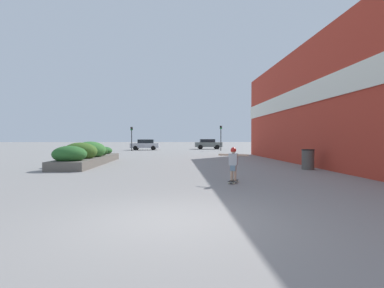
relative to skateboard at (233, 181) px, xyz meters
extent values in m
plane|color=gray|center=(-2.29, -4.90, -0.07)|extent=(300.00, 300.00, 0.00)
cube|color=#B23323|center=(6.04, 3.60, 3.70)|extent=(0.60, 32.68, 7.53)
cube|color=silver|center=(5.70, 6.67, 4.24)|extent=(0.06, 26.53, 1.20)
cube|color=#605B54|center=(-7.71, 8.85, 0.17)|extent=(1.92, 9.54, 0.48)
ellipsoid|color=#286028|center=(-7.76, 5.25, 0.75)|extent=(1.78, 1.65, 0.90)
ellipsoid|color=#3D6623|center=(-7.79, 7.14, 0.81)|extent=(1.97, 1.63, 1.08)
ellipsoid|color=#33702D|center=(-7.72, 8.92, 0.83)|extent=(1.99, 2.37, 1.13)
ellipsoid|color=#234C1E|center=(-7.62, 10.46, 0.68)|extent=(1.38, 1.14, 0.73)
ellipsoid|color=#286028|center=(-7.80, 12.77, 0.65)|extent=(1.38, 1.63, 0.63)
cube|color=black|center=(0.00, 0.00, 0.02)|extent=(0.50, 0.67, 0.01)
cylinder|color=beige|center=(0.03, 0.24, -0.04)|extent=(0.08, 0.08, 0.06)
cylinder|color=beige|center=(0.19, 0.15, -0.04)|extent=(0.08, 0.08, 0.06)
cylinder|color=beige|center=(-0.19, -0.15, -0.04)|extent=(0.08, 0.08, 0.06)
cylinder|color=beige|center=(-0.03, -0.24, -0.04)|extent=(0.08, 0.08, 0.06)
cylinder|color=tan|center=(-0.06, 0.03, 0.31)|extent=(0.14, 0.14, 0.56)
cylinder|color=tan|center=(0.06, -0.03, 0.31)|extent=(0.14, 0.14, 0.56)
cube|color=slate|center=(0.00, 0.00, 0.49)|extent=(0.26, 0.24, 0.20)
cube|color=#B2B2B7|center=(0.00, 0.00, 0.81)|extent=(0.35, 0.29, 0.44)
cylinder|color=tan|center=(-0.32, 0.18, 0.97)|extent=(0.40, 0.26, 0.07)
cylinder|color=tan|center=(0.32, -0.18, 0.97)|extent=(0.40, 0.26, 0.07)
sphere|color=tan|center=(0.00, 0.00, 1.12)|extent=(0.18, 0.18, 0.18)
sphere|color=red|center=(0.00, 0.00, 1.15)|extent=(0.21, 0.21, 0.21)
cylinder|color=#514C47|center=(4.91, 4.64, 0.44)|extent=(0.63, 0.63, 1.03)
cylinder|color=black|center=(4.91, 4.64, 0.98)|extent=(0.67, 0.67, 0.05)
cube|color=slate|center=(3.06, 36.73, 0.65)|extent=(4.26, 1.86, 0.74)
cube|color=black|center=(2.89, 36.73, 1.27)|extent=(2.34, 1.64, 0.50)
cylinder|color=black|center=(4.38, 37.62, 0.28)|extent=(0.71, 0.22, 0.71)
cylinder|color=black|center=(4.38, 35.85, 0.28)|extent=(0.71, 0.22, 0.71)
cylinder|color=black|center=(1.74, 37.62, 0.28)|extent=(0.71, 0.22, 0.71)
cylinder|color=black|center=(1.74, 35.85, 0.28)|extent=(0.71, 0.22, 0.71)
cube|color=silver|center=(15.02, 33.95, 0.59)|extent=(4.01, 1.74, 0.67)
cube|color=black|center=(15.18, 33.95, 1.17)|extent=(2.21, 1.53, 0.49)
cylinder|color=black|center=(13.78, 33.13, 0.25)|extent=(0.64, 0.22, 0.64)
cylinder|color=black|center=(13.78, 34.78, 0.25)|extent=(0.64, 0.22, 0.64)
cylinder|color=black|center=(16.26, 33.13, 0.25)|extent=(0.64, 0.22, 0.64)
cylinder|color=black|center=(16.26, 34.78, 0.25)|extent=(0.64, 0.22, 0.64)
cube|color=#BCBCC1|center=(-6.72, 33.59, 0.59)|extent=(4.15, 1.80, 0.69)
cube|color=black|center=(-6.55, 33.59, 1.20)|extent=(2.28, 1.58, 0.54)
cylinder|color=black|center=(-8.01, 32.74, 0.25)|extent=(0.64, 0.22, 0.64)
cylinder|color=black|center=(-8.01, 34.44, 0.25)|extent=(0.64, 0.22, 0.64)
cylinder|color=black|center=(-5.43, 32.74, 0.25)|extent=(0.64, 0.22, 0.64)
cylinder|color=black|center=(-5.43, 34.44, 0.25)|extent=(0.64, 0.22, 0.64)
cylinder|color=black|center=(-8.13, 30.07, 1.33)|extent=(0.11, 0.11, 2.81)
cube|color=black|center=(-8.13, 30.07, 2.96)|extent=(0.28, 0.20, 0.45)
sphere|color=#2D2823|center=(-8.13, 29.95, 3.11)|extent=(0.15, 0.15, 0.15)
sphere|color=#2D2823|center=(-8.13, 29.95, 2.96)|extent=(0.15, 0.15, 0.15)
sphere|color=green|center=(-8.13, 29.95, 2.81)|extent=(0.15, 0.15, 0.15)
cylinder|color=black|center=(4.07, 30.03, 1.43)|extent=(0.11, 0.11, 3.00)
cube|color=black|center=(4.07, 30.03, 3.15)|extent=(0.28, 0.20, 0.45)
sphere|color=#2D2823|center=(4.07, 29.90, 3.30)|extent=(0.15, 0.15, 0.15)
sphere|color=#2D2823|center=(4.07, 29.90, 3.15)|extent=(0.15, 0.15, 0.15)
sphere|color=green|center=(4.07, 29.90, 3.00)|extent=(0.15, 0.15, 0.15)
camera|label=1|loc=(-2.11, -10.91, 1.56)|focal=28.00mm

